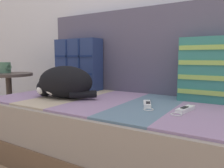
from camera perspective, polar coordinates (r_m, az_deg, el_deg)
couch at (r=1.24m, az=10.20°, el=-13.04°), size 1.97×0.86×0.35m
sofa_backrest at (r=1.51m, az=15.55°, el=8.38°), size 1.93×0.14×0.58m
throw_pillow_quilted at (r=1.71m, az=-8.76°, el=5.06°), size 0.37×0.14×0.38m
throw_pillow_striped at (r=1.31m, az=26.11°, el=3.31°), size 0.40×0.14×0.35m
sleeping_cat at (r=1.35m, az=-12.60°, el=0.29°), size 0.40×0.27×0.20m
game_remote_near at (r=1.05m, az=18.45°, el=-6.37°), size 0.08×0.19×0.02m
game_remote_far at (r=1.12m, az=9.40°, el=-5.32°), size 0.11×0.18×0.02m
end_table at (r=2.02m, az=-25.28°, el=-1.60°), size 0.39×0.39×0.47m
coffee_mug at (r=2.05m, az=-26.12°, el=3.88°), size 0.10×0.09×0.09m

